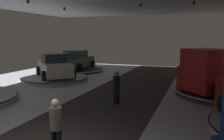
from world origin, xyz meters
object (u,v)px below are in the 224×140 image
at_px(display_car_far_left, 55,66).
at_px(visitor_walking_near, 117,86).
at_px(pickup_truck_far_right, 224,74).
at_px(display_platform_far_left, 55,78).
at_px(display_car_deep_left, 76,61).
at_px(display_platform_deep_left, 77,70).
at_px(visitor_walking_far, 56,124).

height_order(display_car_far_left, visitor_walking_near, display_car_far_left).
bearing_deg(visitor_walking_near, pickup_truck_far_right, 35.57).
distance_m(display_platform_far_left, display_car_far_left, 0.89).
xyz_separation_m(display_car_deep_left, visitor_walking_near, (7.04, -9.46, -0.09)).
bearing_deg(display_car_deep_left, display_platform_deep_left, 90.97).
relative_size(pickup_truck_far_right, display_platform_deep_left, 1.05).
relative_size(pickup_truck_far_right, display_car_far_left, 1.23).
distance_m(display_platform_deep_left, visitor_walking_far, 16.53).
bearing_deg(visitor_walking_near, display_platform_deep_left, 126.55).
height_order(display_car_deep_left, display_platform_far_left, display_car_deep_left).
relative_size(display_platform_deep_left, display_car_deep_left, 1.18).
relative_size(pickup_truck_far_right, visitor_walking_near, 3.32).
bearing_deg(display_car_deep_left, visitor_walking_far, -64.39).
bearing_deg(visitor_walking_near, display_car_far_left, 143.75).
bearing_deg(display_car_far_left, display_car_deep_left, 98.75).
height_order(visitor_walking_near, visitor_walking_far, same).
xyz_separation_m(display_platform_deep_left, display_platform_far_left, (0.77, -4.90, 0.02)).
height_order(pickup_truck_far_right, display_car_far_left, pickup_truck_far_right).
xyz_separation_m(pickup_truck_far_right, display_platform_far_left, (-11.19, 1.07, -1.07)).
bearing_deg(display_platform_deep_left, display_platform_far_left, -81.09).
bearing_deg(display_platform_deep_left, pickup_truck_far_right, -26.54).
xyz_separation_m(display_platform_deep_left, display_car_far_left, (0.75, -4.88, 0.91)).
height_order(display_platform_deep_left, display_platform_far_left, display_platform_far_left).
height_order(pickup_truck_far_right, display_car_deep_left, pickup_truck_far_right).
bearing_deg(visitor_walking_near, display_car_deep_left, 126.64).
relative_size(display_platform_deep_left, visitor_walking_near, 3.16).
distance_m(pickup_truck_far_right, display_platform_deep_left, 13.41).
distance_m(display_car_deep_left, visitor_walking_far, 16.48).
height_order(display_platform_deep_left, visitor_walking_far, visitor_walking_far).
bearing_deg(visitor_walking_far, pickup_truck_far_right, 61.54).
xyz_separation_m(display_platform_deep_left, visitor_walking_far, (7.13, -14.89, 0.77)).
distance_m(display_car_deep_left, visitor_walking_near, 11.79).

